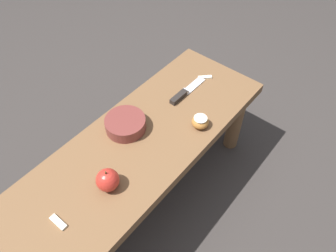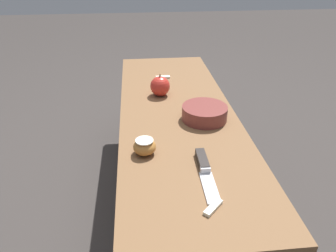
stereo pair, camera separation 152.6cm
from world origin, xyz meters
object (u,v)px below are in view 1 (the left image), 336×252
(apple_cut, at_px, (200,122))
(knife, at_px, (183,94))
(bowl, at_px, (125,124))
(wooden_bench, at_px, (131,162))
(apple_whole, at_px, (108,180))

(apple_cut, bearing_deg, knife, -121.38)
(bowl, bearing_deg, wooden_bench, 50.02)
(wooden_bench, distance_m, knife, 0.34)
(knife, distance_m, apple_whole, 0.48)
(wooden_bench, xyz_separation_m, apple_cut, (-0.25, 0.12, 0.09))
(wooden_bench, distance_m, apple_cut, 0.29)
(apple_whole, xyz_separation_m, bowl, (-0.21, -0.13, -0.01))
(apple_cut, bearing_deg, apple_whole, -10.82)
(apple_cut, xyz_separation_m, bowl, (0.18, -0.20, 0.00))
(bowl, bearing_deg, apple_cut, 131.78)
(apple_cut, bearing_deg, bowl, -48.22)
(knife, height_order, apple_whole, apple_whole)
(apple_whole, distance_m, apple_cut, 0.39)
(wooden_bench, xyz_separation_m, knife, (-0.33, -0.03, 0.07))
(knife, bearing_deg, wooden_bench, -174.92)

